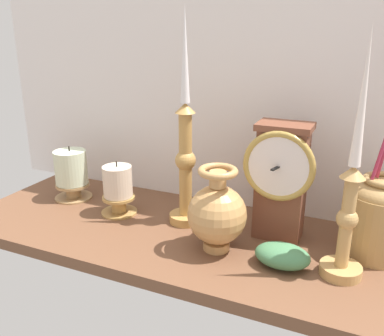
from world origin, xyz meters
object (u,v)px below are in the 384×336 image
brass_vase_bulbous (217,213)px  brass_vase_jar (380,211)px  mantel_clock (281,179)px  pillar_candle_front (71,173)px  candlestick_tall_center (349,204)px  candlestick_tall_left (185,156)px  pillar_candle_near_clock (118,189)px

brass_vase_bulbous → brass_vase_jar: size_ratio=0.39×
mantel_clock → pillar_candle_front: mantel_clock is taller
mantel_clock → candlestick_tall_center: bearing=-35.4°
brass_vase_bulbous → brass_vase_jar: 29.18cm
candlestick_tall_center → pillar_candle_front: size_ratio=3.09×
brass_vase_jar → pillar_candle_front: bearing=-178.9°
candlestick_tall_left → pillar_candle_front: size_ratio=3.34×
brass_vase_jar → pillar_candle_front: (-68.37, -1.26, -2.27)cm
mantel_clock → pillar_candle_near_clock: mantel_clock is taller
pillar_candle_front → pillar_candle_near_clock: bearing=-10.4°
candlestick_tall_center → brass_vase_bulbous: size_ratio=2.51×
pillar_candle_near_clock → brass_vase_bulbous: bearing=-13.4°
candlestick_tall_center → brass_vase_jar: 11.78cm
brass_vase_jar → pillar_candle_front: brass_vase_jar is taller
mantel_clock → pillar_candle_near_clock: bearing=-174.2°
candlestick_tall_center → pillar_candle_near_clock: candlestick_tall_center is taller
candlestick_tall_center → brass_vase_jar: brass_vase_jar is taller
candlestick_tall_left → candlestick_tall_center: bearing=-13.6°
mantel_clock → candlestick_tall_left: size_ratio=0.52×
brass_vase_jar → brass_vase_bulbous: bearing=-159.5°
brass_vase_jar → pillar_candle_near_clock: (-53.20, -4.04, -2.88)cm
mantel_clock → candlestick_tall_left: candlestick_tall_left is taller
brass_vase_bulbous → pillar_candle_front: size_ratio=1.23×
candlestick_tall_left → pillar_candle_near_clock: candlestick_tall_left is taller
candlestick_tall_center → pillar_candle_front: 64.27cm
candlestick_tall_left → pillar_candle_near_clock: (-15.62, -2.15, -9.01)cm
candlestick_tall_left → brass_vase_bulbous: (10.28, -8.34, -7.37)cm
candlestick_tall_left → pillar_candle_near_clock: 18.16cm
candlestick_tall_left → candlestick_tall_center: (32.57, -7.85, -1.77)cm
mantel_clock → pillar_candle_near_clock: 35.94cm
candlestick_tall_left → brass_vase_bulbous: candlestick_tall_left is taller
mantel_clock → brass_vase_bulbous: mantel_clock is taller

